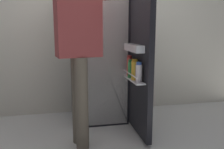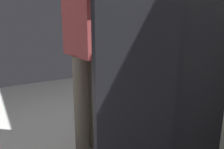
# 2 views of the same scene
# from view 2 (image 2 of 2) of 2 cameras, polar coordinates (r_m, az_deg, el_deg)

# --- Properties ---
(refrigerator) EXTENTS (0.70, 1.20, 1.62)m
(refrigerator) POSITION_cam_2_polar(r_m,az_deg,el_deg) (2.21, 13.22, 2.82)
(refrigerator) COLOR black
(refrigerator) RESTS_ON ground_plane
(person) EXTENTS (0.62, 0.67, 1.74)m
(person) POSITION_cam_2_polar(r_m,az_deg,el_deg) (2.09, -5.64, 8.98)
(person) COLOR #665B4C
(person) RESTS_ON ground_plane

